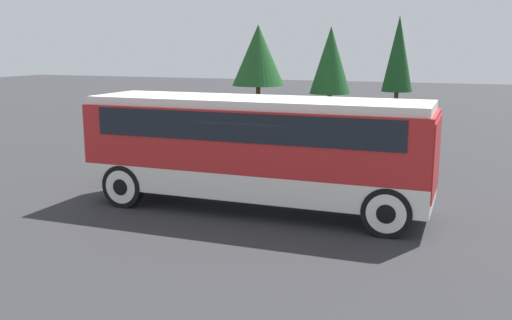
% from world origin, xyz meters
% --- Properties ---
extents(ground_plane, '(120.00, 120.00, 0.00)m').
position_xyz_m(ground_plane, '(0.00, 0.00, 0.00)').
color(ground_plane, '#2D2D30').
extents(tour_bus, '(9.24, 2.55, 3.02)m').
position_xyz_m(tour_bus, '(0.10, -0.00, 1.83)').
color(tour_bus, silver).
rests_on(tour_bus, ground_plane).
extents(parked_car_near, '(4.28, 1.84, 1.43)m').
position_xyz_m(parked_car_near, '(1.20, 6.38, 0.71)').
color(parked_car_near, navy).
rests_on(parked_car_near, ground_plane).
extents(parked_car_mid, '(4.58, 1.79, 1.40)m').
position_xyz_m(parked_car_mid, '(-4.76, 6.29, 0.70)').
color(parked_car_mid, black).
rests_on(parked_car_mid, ground_plane).
extents(tree_left, '(2.02, 2.02, 6.39)m').
position_xyz_m(tree_left, '(0.53, 24.88, 3.89)').
color(tree_left, brown).
rests_on(tree_left, ground_plane).
extents(tree_center, '(2.51, 2.51, 5.59)m').
position_xyz_m(tree_center, '(-2.95, 20.52, 3.55)').
color(tree_center, brown).
rests_on(tree_center, ground_plane).
extents(tree_right, '(3.20, 3.20, 5.70)m').
position_xyz_m(tree_right, '(-7.12, 19.05, 3.84)').
color(tree_right, brown).
rests_on(tree_right, ground_plane).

